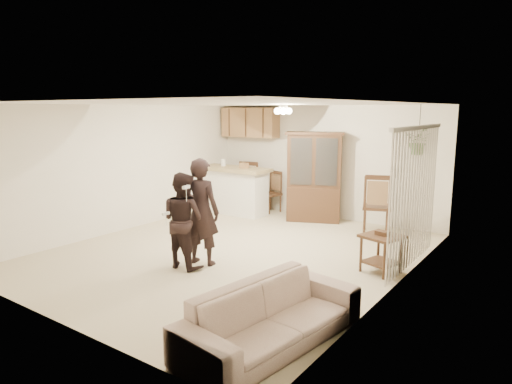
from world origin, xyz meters
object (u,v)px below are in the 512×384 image
Objects in this scene: chair_hutch_left at (270,201)px; chair_bar at (245,198)px; sofa at (272,310)px; china_hutch at (314,178)px; chair_hutch_right at (376,216)px; adult at (201,208)px; side_table at (381,253)px; child at (183,224)px.

chair_bar is at bearing -134.63° from chair_hutch_left.
china_hutch reaches higher than sofa.
china_hutch is 1.45m from chair_hutch_left.
adult is at bearing 43.73° from chair_hutch_right.
china_hutch is 3.35m from side_table.
chair_hutch_right reaches higher than chair_bar.
sofa is 1.39× the size of child.
chair_hutch_left is (-1.17, 3.72, -0.63)m from adult.
adult is at bearing -76.67° from chair_bar.
chair_hutch_left is (-3.62, 2.47, -0.03)m from side_table.
china_hutch is at bearing -101.30° from adult.
china_hutch reaches higher than adult.
chair_hutch_right is at bearing -30.40° from china_hutch.
chair_hutch_right is (-0.87, 2.09, 0.04)m from side_table.
chair_hutch_right is (1.72, 3.60, -0.34)m from child.
adult is at bearing -57.59° from chair_hutch_left.
chair_bar is 0.60m from chair_hutch_left.
chair_hutch_right is (3.27, -0.07, 0.00)m from chair_bar.
chair_hutch_left is 0.82× the size of chair_hutch_right.
sofa reaches higher than side_table.
side_table is at bearing -40.59° from chair_bar.
chair_hutch_right is (-0.70, 4.81, -0.03)m from sofa.
child is 3.02m from side_table.
chair_hutch_left reaches higher than sofa.
chair_bar is 1.21× the size of chair_hutch_left.
chair_hutch_left is at bearing -28.68° from chair_hutch_right.
child is 1.15× the size of chair_bar.
side_table is (2.36, -2.29, -0.66)m from china_hutch.
child reaches higher than chair_hutch_right.
chair_hutch_right is at bearing 16.62° from sofa.
china_hutch is 1.65× the size of chair_bar.
child is at bearing 53.90° from adult.
china_hutch is at bearing -92.15° from child.
sofa is at bearing 77.34° from chair_hutch_right.
china_hutch reaches higher than chair_hutch_right.
side_table is at bearing -67.12° from china_hutch.
chair_bar reaches higher than side_table.
chair_hutch_right is (1.49, -0.19, -0.62)m from china_hutch.
sofa is 5.49m from china_hutch.
chair_bar is (-1.78, -0.12, -0.63)m from china_hutch.
chair_bar reaches higher than chair_hutch_left.
adult is at bearing -114.54° from china_hutch.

